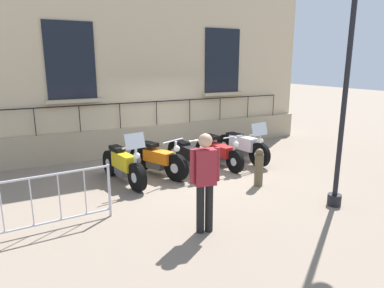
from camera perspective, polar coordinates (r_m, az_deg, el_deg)
ground_plane at (r=9.72m, az=-1.08°, el=-4.10°), size 60.00×60.00×0.00m
building_facade at (r=11.61m, az=-6.87°, el=15.00°), size 0.82×11.57×6.78m
motorcycle_yellow at (r=8.65m, az=-11.30°, el=-3.56°), size 2.12×0.66×1.36m
motorcycle_orange at (r=9.06m, az=-5.71°, el=-2.66°), size 1.91×1.04×1.04m
motorcycle_black at (r=9.36m, az=-0.68°, el=-2.02°), size 2.17×0.63×1.02m
motorcycle_red at (r=9.84m, az=4.36°, el=-1.38°), size 2.05×0.68×1.00m
motorcycle_white at (r=10.39m, az=8.34°, el=-0.42°), size 2.12×0.69×1.27m
lamppost at (r=7.38m, az=24.92°, el=16.80°), size 0.32×1.02×4.85m
crowd_barrier at (r=6.61m, az=-23.03°, el=-8.63°), size 0.22×2.32×1.05m
bollard at (r=8.44m, az=11.01°, el=-3.78°), size 0.21×0.21×0.93m
pedestrian_walking at (r=5.90m, az=2.16°, el=-5.51°), size 0.28×0.52×1.78m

